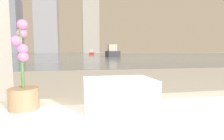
{
  "coord_description": "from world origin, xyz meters",
  "views": [
    {
      "loc": [
        -0.42,
        0.19,
        0.72
      ],
      "look_at": [
        0.0,
        2.39,
        0.49
      ],
      "focal_mm": 28.0,
      "sensor_mm": 36.0,
      "label": 1
    }
  ],
  "objects": [
    {
      "name": "potted_orchid",
      "position": [
        -0.64,
        0.95,
        0.58
      ],
      "size": [
        0.12,
        0.12,
        0.36
      ],
      "color": "#8C6B4C",
      "rests_on": "bathtub"
    },
    {
      "name": "towel_stack",
      "position": [
        -0.25,
        0.92,
        0.55
      ],
      "size": [
        0.29,
        0.21,
        0.12
      ],
      "color": "white",
      "rests_on": "bathtub"
    },
    {
      "name": "harbor_water",
      "position": [
        0.0,
        62.0,
        0.01
      ],
      "size": [
        180.0,
        110.0,
        0.01
      ],
      "color": "slate",
      "rests_on": "ground_plane"
    },
    {
      "name": "harbor_boat_0",
      "position": [
        2.61,
        41.9,
        0.46
      ],
      "size": [
        1.38,
        3.44,
        1.27
      ],
      "color": "maroon",
      "rests_on": "harbor_water"
    },
    {
      "name": "harbor_boat_2",
      "position": [
        4.49,
        25.7,
        0.63
      ],
      "size": [
        1.84,
        4.8,
        1.77
      ],
      "color": "#2D2D33",
      "rests_on": "harbor_water"
    },
    {
      "name": "skyline_tower_0",
      "position": [
        -38.44,
        118.0,
        16.54
      ],
      "size": [
        6.25,
        13.91,
        33.09
      ],
      "color": "slate",
      "rests_on": "ground_plane"
    },
    {
      "name": "skyline_tower_1",
      "position": [
        -19.64,
        118.0,
        18.29
      ],
      "size": [
        13.8,
        11.45,
        36.57
      ],
      "color": "slate",
      "rests_on": "ground_plane"
    },
    {
      "name": "skyline_tower_2",
      "position": [
        7.77,
        118.0,
        22.42
      ],
      "size": [
        10.52,
        9.21,
        44.84
      ],
      "color": "gray",
      "rests_on": "ground_plane"
    }
  ]
}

